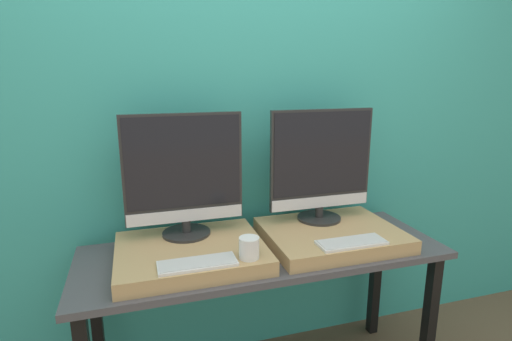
{
  "coord_description": "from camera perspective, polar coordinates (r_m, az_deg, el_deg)",
  "views": [
    {
      "loc": [
        -0.53,
        -1.31,
        1.51
      ],
      "look_at": [
        0.0,
        0.41,
        1.08
      ],
      "focal_mm": 28.0,
      "sensor_mm": 36.0,
      "label": 1
    }
  ],
  "objects": [
    {
      "name": "keyboard_right",
      "position": [
        1.79,
        13.49,
        -9.94
      ],
      "size": [
        0.3,
        0.11,
        0.01
      ],
      "color": "silver",
      "rests_on": "wooden_riser_right"
    },
    {
      "name": "wooden_riser_left",
      "position": [
        1.76,
        -9.28,
        -11.51
      ],
      "size": [
        0.62,
        0.5,
        0.06
      ],
      "color": "tan",
      "rests_on": "workbench"
    },
    {
      "name": "wall_back",
      "position": [
        2.03,
        -1.91,
        7.62
      ],
      "size": [
        8.0,
        0.04,
        2.6
      ],
      "color": "teal",
      "rests_on": "ground_plane"
    },
    {
      "name": "workbench",
      "position": [
        1.89,
        1.17,
        -13.65
      ],
      "size": [
        1.64,
        0.57,
        0.74
      ],
      "color": "#47474C",
      "rests_on": "ground_plane"
    },
    {
      "name": "mug",
      "position": [
        1.6,
        -0.99,
        -10.99
      ],
      "size": [
        0.08,
        0.08,
        0.09
      ],
      "color": "white",
      "rests_on": "wooden_riser_left"
    },
    {
      "name": "wooden_riser_right",
      "position": [
        1.95,
        10.66,
        -9.01
      ],
      "size": [
        0.62,
        0.5,
        0.06
      ],
      "color": "tan",
      "rests_on": "workbench"
    },
    {
      "name": "monitor_left",
      "position": [
        1.78,
        -10.25,
        -0.54
      ],
      "size": [
        0.52,
        0.22,
        0.55
      ],
      "color": "#282828",
      "rests_on": "wooden_riser_left"
    },
    {
      "name": "monitor_right",
      "position": [
        1.97,
        9.3,
        0.85
      ],
      "size": [
        0.52,
        0.22,
        0.55
      ],
      "color": "#282828",
      "rests_on": "wooden_riser_right"
    },
    {
      "name": "keyboard_left",
      "position": [
        1.58,
        -8.36,
        -12.98
      ],
      "size": [
        0.3,
        0.11,
        0.01
      ],
      "color": "silver",
      "rests_on": "wooden_riser_left"
    }
  ]
}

